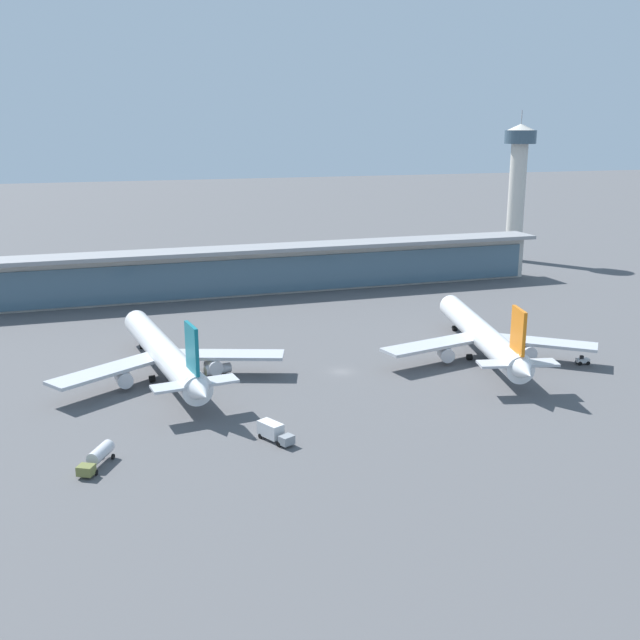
# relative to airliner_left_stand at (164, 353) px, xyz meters

# --- Properties ---
(ground_plane) EXTENTS (1200.00, 1200.00, 0.00)m
(ground_plane) POSITION_rel_airliner_left_stand_xyz_m (36.89, -8.13, -5.42)
(ground_plane) COLOR #515154
(airliner_left_stand) EXTENTS (49.35, 64.59, 17.20)m
(airliner_left_stand) POSITION_rel_airliner_left_stand_xyz_m (0.00, 0.00, 0.00)
(airliner_left_stand) COLOR white
(airliner_left_stand) RESTS_ON ground
(airliner_centre_stand) EXTENTS (48.39, 63.94, 17.20)m
(airliner_centre_stand) POSITION_rel_airliner_left_stand_xyz_m (71.03, -8.37, 0.00)
(airliner_centre_stand) COLOR white
(airliner_centre_stand) RESTS_ON ground
(service_truck_near_nose_white) EXTENTS (3.13, 2.21, 2.05)m
(service_truck_near_nose_white) POSITION_rel_airliner_left_stand_xyz_m (90.11, -20.05, -4.54)
(service_truck_near_nose_white) COLOR silver
(service_truck_near_nose_white) RESTS_ON ground
(service_truck_under_wing_yellow) EXTENTS (8.87, 3.95, 2.95)m
(service_truck_under_wing_yellow) POSITION_rel_airliner_left_stand_xyz_m (9.55, -3.91, -3.71)
(service_truck_under_wing_yellow) COLOR yellow
(service_truck_under_wing_yellow) RESTS_ON ground
(service_truck_mid_apron_olive) EXTENTS (6.14, 8.61, 2.95)m
(service_truck_mid_apron_olive) POSITION_rel_airliner_left_stand_xyz_m (-15.17, -40.01, -3.71)
(service_truck_mid_apron_olive) COLOR olive
(service_truck_mid_apron_olive) RESTS_ON ground
(service_truck_by_tail_grey) EXTENTS (5.28, 7.57, 3.10)m
(service_truck_by_tail_grey) POSITION_rel_airliner_left_stand_xyz_m (13.63, -39.00, -3.73)
(service_truck_by_tail_grey) COLOR gray
(service_truck_by_tail_grey) RESTS_ON ground
(terminal_building) EXTENTS (194.94, 12.80, 15.20)m
(terminal_building) POSITION_rel_airliner_left_stand_xyz_m (36.89, 73.70, 2.45)
(terminal_building) COLOR beige
(terminal_building) RESTS_ON ground
(control_tower) EXTENTS (12.00, 12.00, 57.51)m
(control_tower) POSITION_rel_airliner_left_stand_xyz_m (148.13, 100.92, 26.10)
(control_tower) COLOR beige
(control_tower) RESTS_ON ground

